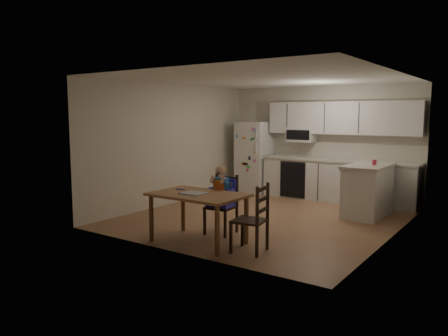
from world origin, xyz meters
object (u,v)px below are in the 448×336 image
at_px(refrigerator, 254,157).
at_px(chair_booster, 222,192).
at_px(dining_table, 198,200).
at_px(chair_side, 256,214).
at_px(kitchen_island, 368,190).
at_px(red_cup, 374,162).

distance_m(refrigerator, chair_booster, 3.81).
relative_size(dining_table, chair_booster, 1.25).
bearing_deg(chair_side, refrigerator, -157.09).
bearing_deg(chair_side, kitchen_island, 161.04).
distance_m(refrigerator, dining_table, 4.38).
bearing_deg(dining_table, kitchen_island, 64.40).
xyz_separation_m(red_cup, chair_side, (-0.66, -3.11, -0.47)).
bearing_deg(refrigerator, red_cup, -16.52).
height_order(red_cup, chair_booster, chair_booster).
relative_size(kitchen_island, red_cup, 13.47).
relative_size(refrigerator, chair_booster, 1.55).
relative_size(chair_booster, chair_side, 1.15).
relative_size(kitchen_island, dining_table, 0.95).
xyz_separation_m(refrigerator, kitchen_island, (3.04, -0.95, -0.37)).
relative_size(kitchen_island, chair_booster, 1.19).
xyz_separation_m(refrigerator, chair_booster, (1.52, -3.49, -0.19)).
distance_m(red_cup, chair_booster, 3.04).
height_order(refrigerator, chair_booster, refrigerator).
bearing_deg(chair_side, red_cup, 159.46).
height_order(refrigerator, kitchen_island, refrigerator).
height_order(kitchen_island, red_cup, red_cup).
bearing_deg(red_cup, chair_booster, -122.15).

